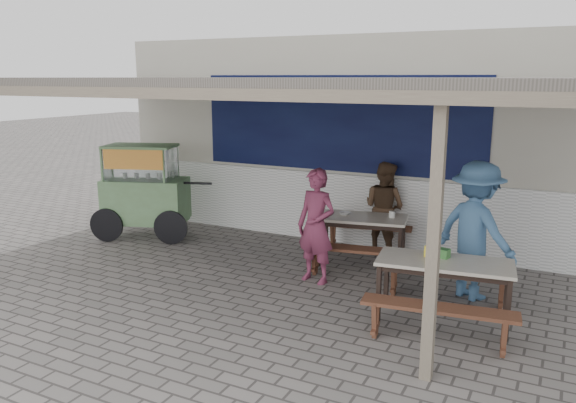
{
  "coord_description": "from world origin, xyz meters",
  "views": [
    {
      "loc": [
        3.38,
        -5.84,
        2.82
      ],
      "look_at": [
        -0.05,
        0.9,
        1.14
      ],
      "focal_mm": 35.0,
      "sensor_mm": 36.0,
      "label": 1
    }
  ],
  "objects_px": {
    "bench_left_wall": "(367,232)",
    "condiment_bowl": "(345,213)",
    "table_left": "(362,222)",
    "vendor_cart": "(144,188)",
    "condiment_jar": "(392,214)",
    "bench_right_wall": "(447,276)",
    "donation_box": "(442,253)",
    "bench_left_street": "(354,255)",
    "table_right": "(445,267)",
    "patron_right_table": "(476,231)",
    "bench_right_street": "(438,316)",
    "tissue_box": "(431,251)",
    "patron_street_side": "(316,226)",
    "patron_wall_side": "(384,208)"
  },
  "relations": [
    {
      "from": "table_left",
      "to": "bench_right_street",
      "type": "distance_m",
      "value": 2.77
    },
    {
      "from": "vendor_cart",
      "to": "condiment_jar",
      "type": "distance_m",
      "value": 4.4
    },
    {
      "from": "vendor_cart",
      "to": "tissue_box",
      "type": "relative_size",
      "value": 15.2
    },
    {
      "from": "bench_right_wall",
      "to": "vendor_cart",
      "type": "distance_m",
      "value": 5.49
    },
    {
      "from": "bench_left_street",
      "to": "donation_box",
      "type": "xyz_separation_m",
      "value": [
        1.38,
        -0.81,
        0.47
      ]
    },
    {
      "from": "bench_left_street",
      "to": "condiment_jar",
      "type": "bearing_deg",
      "value": 58.25
    },
    {
      "from": "donation_box",
      "to": "condiment_bowl",
      "type": "xyz_separation_m",
      "value": [
        -1.77,
        1.44,
        -0.03
      ]
    },
    {
      "from": "table_left",
      "to": "condiment_bowl",
      "type": "height_order",
      "value": "condiment_bowl"
    },
    {
      "from": "table_right",
      "to": "bench_left_street",
      "type": "bearing_deg",
      "value": 139.85
    },
    {
      "from": "bench_left_wall",
      "to": "vendor_cart",
      "type": "xyz_separation_m",
      "value": [
        -3.83,
        -0.96,
        0.57
      ]
    },
    {
      "from": "table_left",
      "to": "patron_right_table",
      "type": "bearing_deg",
      "value": -30.03
    },
    {
      "from": "bench_right_wall",
      "to": "tissue_box",
      "type": "distance_m",
      "value": 0.73
    },
    {
      "from": "table_left",
      "to": "bench_left_street",
      "type": "distance_m",
      "value": 0.73
    },
    {
      "from": "table_left",
      "to": "vendor_cart",
      "type": "height_order",
      "value": "vendor_cart"
    },
    {
      "from": "bench_left_wall",
      "to": "bench_right_wall",
      "type": "bearing_deg",
      "value": -55.08
    },
    {
      "from": "bench_right_street",
      "to": "donation_box",
      "type": "xyz_separation_m",
      "value": [
        -0.14,
        0.75,
        0.46
      ]
    },
    {
      "from": "condiment_jar",
      "to": "condiment_bowl",
      "type": "bearing_deg",
      "value": -167.46
    },
    {
      "from": "patron_wall_side",
      "to": "condiment_jar",
      "type": "height_order",
      "value": "patron_wall_side"
    },
    {
      "from": "donation_box",
      "to": "condiment_bowl",
      "type": "bearing_deg",
      "value": 140.84
    },
    {
      "from": "bench_right_wall",
      "to": "donation_box",
      "type": "relative_size",
      "value": 10.01
    },
    {
      "from": "table_right",
      "to": "patron_right_table",
      "type": "xyz_separation_m",
      "value": [
        0.19,
        0.95,
        0.22
      ]
    },
    {
      "from": "patron_wall_side",
      "to": "donation_box",
      "type": "distance_m",
      "value": 2.58
    },
    {
      "from": "table_left",
      "to": "bench_left_street",
      "type": "xyz_separation_m",
      "value": [
        0.12,
        -0.64,
        -0.33
      ]
    },
    {
      "from": "bench_right_wall",
      "to": "patron_right_table",
      "type": "xyz_separation_m",
      "value": [
        0.27,
        0.31,
        0.55
      ]
    },
    {
      "from": "table_right",
      "to": "donation_box",
      "type": "xyz_separation_m",
      "value": [
        -0.06,
        0.11,
        0.13
      ]
    },
    {
      "from": "patron_street_side",
      "to": "condiment_bowl",
      "type": "relative_size",
      "value": 9.16
    },
    {
      "from": "tissue_box",
      "to": "patron_street_side",
      "type": "bearing_deg",
      "value": 164.88
    },
    {
      "from": "table_right",
      "to": "vendor_cart",
      "type": "height_order",
      "value": "vendor_cart"
    },
    {
      "from": "tissue_box",
      "to": "condiment_jar",
      "type": "xyz_separation_m",
      "value": [
        -0.95,
        1.61,
        -0.01
      ]
    },
    {
      "from": "bench_right_street",
      "to": "patron_street_side",
      "type": "bearing_deg",
      "value": 140.99
    },
    {
      "from": "bench_right_wall",
      "to": "table_left",
      "type": "bearing_deg",
      "value": 140.69
    },
    {
      "from": "patron_street_side",
      "to": "table_right",
      "type": "bearing_deg",
      "value": -5.35
    },
    {
      "from": "bench_right_wall",
      "to": "donation_box",
      "type": "xyz_separation_m",
      "value": [
        0.03,
        -0.54,
        0.46
      ]
    },
    {
      "from": "donation_box",
      "to": "patron_right_table",
      "type": "bearing_deg",
      "value": 73.91
    },
    {
      "from": "bench_right_street",
      "to": "patron_right_table",
      "type": "distance_m",
      "value": 1.69
    },
    {
      "from": "table_right",
      "to": "donation_box",
      "type": "bearing_deg",
      "value": 110.96
    },
    {
      "from": "table_right",
      "to": "patron_street_side",
      "type": "relative_size",
      "value": 1.0
    },
    {
      "from": "bench_left_wall",
      "to": "condiment_bowl",
      "type": "relative_size",
      "value": 8.34
    },
    {
      "from": "bench_right_street",
      "to": "patron_wall_side",
      "type": "bearing_deg",
      "value": 109.91
    },
    {
      "from": "table_right",
      "to": "bench_right_wall",
      "type": "relative_size",
      "value": 0.97
    },
    {
      "from": "bench_right_wall",
      "to": "patron_right_table",
      "type": "distance_m",
      "value": 0.69
    },
    {
      "from": "bench_left_wall",
      "to": "donation_box",
      "type": "distance_m",
      "value": 2.69
    },
    {
      "from": "bench_left_street",
      "to": "donation_box",
      "type": "height_order",
      "value": "donation_box"
    },
    {
      "from": "bench_right_wall",
      "to": "table_right",
      "type": "bearing_deg",
      "value": -90.0
    },
    {
      "from": "condiment_jar",
      "to": "patron_wall_side",
      "type": "bearing_deg",
      "value": 117.24
    },
    {
      "from": "table_left",
      "to": "condiment_jar",
      "type": "bearing_deg",
      "value": 8.33
    },
    {
      "from": "bench_right_wall",
      "to": "tissue_box",
      "type": "xyz_separation_m",
      "value": [
        -0.1,
        -0.55,
        0.47
      ]
    },
    {
      "from": "bench_right_street",
      "to": "condiment_jar",
      "type": "xyz_separation_m",
      "value": [
        -1.23,
        2.35,
        0.46
      ]
    },
    {
      "from": "table_right",
      "to": "donation_box",
      "type": "height_order",
      "value": "donation_box"
    },
    {
      "from": "bench_right_street",
      "to": "condiment_jar",
      "type": "relative_size",
      "value": 16.76
    }
  ]
}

